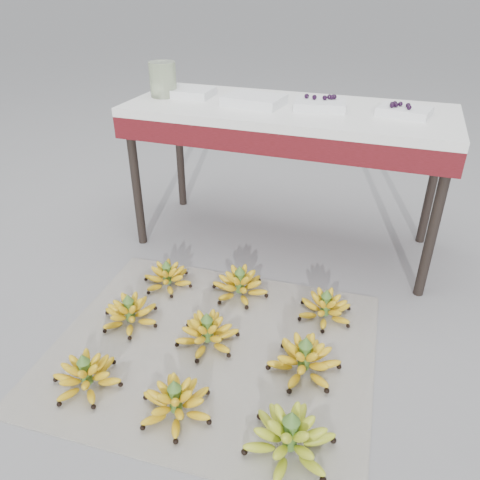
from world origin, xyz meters
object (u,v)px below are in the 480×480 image
(bunch_front_center, at_px, (176,402))
(bunch_back_center, at_px, (240,285))
(bunch_mid_left, at_px, (130,313))
(bunch_back_left, at_px, (167,277))
(vendor_table, at_px, (288,124))
(bunch_mid_right, at_px, (304,360))
(tray_far_left, at_px, (189,92))
(tray_left, at_px, (254,100))
(bunch_front_right, at_px, (290,438))
(tray_right, at_px, (320,104))
(bunch_mid_center, at_px, (207,333))
(tray_far_right, at_px, (404,111))
(bunch_front_left, at_px, (86,375))
(glass_jar, at_px, (163,79))
(newspaper_mat, at_px, (213,349))
(bunch_back_right, at_px, (325,308))

(bunch_front_center, xyz_separation_m, bunch_back_center, (-0.02, 0.71, 0.00))
(bunch_mid_left, distance_m, bunch_back_left, 0.30)
(bunch_back_center, bearing_deg, vendor_table, 85.43)
(bunch_mid_right, distance_m, vendor_table, 1.15)
(bunch_back_center, height_order, tray_far_left, tray_far_left)
(tray_left, bearing_deg, vendor_table, 9.82)
(bunch_mid_right, xyz_separation_m, vendor_table, (-0.33, 0.92, 0.60))
(bunch_front_right, bearing_deg, tray_right, 86.00)
(bunch_mid_center, bearing_deg, tray_far_right, 41.44)
(bunch_front_left, relative_size, tray_right, 1.09)
(bunch_mid_left, xyz_separation_m, tray_far_left, (-0.11, 0.92, 0.71))
(glass_jar, bearing_deg, vendor_table, 1.56)
(newspaper_mat, distance_m, bunch_back_left, 0.49)
(newspaper_mat, distance_m, tray_right, 1.22)
(bunch_front_left, xyz_separation_m, bunch_mid_center, (0.32, 0.35, 0.00))
(bunch_back_left, distance_m, tray_far_left, 0.96)
(newspaper_mat, bearing_deg, tray_left, 97.94)
(bunch_mid_center, xyz_separation_m, bunch_mid_right, (0.40, -0.02, 0.00))
(bunch_front_right, height_order, bunch_back_right, bunch_front_right)
(bunch_front_left, xyz_separation_m, glass_jar, (-0.26, 1.23, 0.78))
(tray_far_left, distance_m, tray_far_right, 1.06)
(bunch_mid_left, bearing_deg, newspaper_mat, -2.17)
(bunch_front_left, height_order, tray_right, tray_right)
(bunch_mid_left, distance_m, tray_left, 1.15)
(bunch_back_left, bearing_deg, bunch_front_left, -73.53)
(vendor_table, bearing_deg, tray_right, 1.01)
(tray_far_left, bearing_deg, tray_right, -2.35)
(bunch_mid_center, relative_size, tray_left, 1.05)
(newspaper_mat, distance_m, bunch_front_right, 0.53)
(newspaper_mat, relative_size, bunch_mid_center, 4.01)
(bunch_mid_left, xyz_separation_m, tray_right, (0.58, 0.89, 0.71))
(newspaper_mat, height_order, bunch_back_right, bunch_back_right)
(bunch_mid_center, distance_m, bunch_back_left, 0.45)
(bunch_front_right, height_order, bunch_back_left, bunch_front_right)
(tray_left, relative_size, tray_far_right, 1.19)
(bunch_front_center, height_order, bunch_mid_left, bunch_front_center)
(bunch_mid_center, xyz_separation_m, bunch_back_left, (-0.33, 0.30, -0.00))
(bunch_front_left, bearing_deg, bunch_mid_left, 104.22)
(tray_far_left, distance_m, glass_jar, 0.14)
(bunch_back_center, relative_size, bunch_back_right, 0.89)
(glass_jar, bearing_deg, bunch_back_center, -41.52)
(vendor_table, height_order, tray_far_right, tray_far_right)
(newspaper_mat, relative_size, glass_jar, 7.38)
(bunch_front_right, height_order, glass_jar, glass_jar)
(bunch_back_left, relative_size, tray_far_left, 1.15)
(bunch_front_right, distance_m, vendor_table, 1.44)
(bunch_back_center, bearing_deg, bunch_front_left, -114.41)
(bunch_front_center, xyz_separation_m, bunch_mid_right, (0.36, 0.33, 0.00))
(glass_jar, bearing_deg, bunch_front_right, -50.93)
(glass_jar, bearing_deg, bunch_back_right, -29.43)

